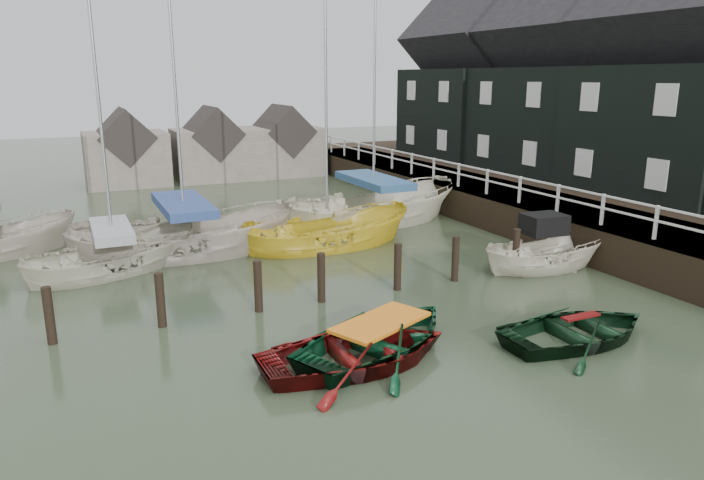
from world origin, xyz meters
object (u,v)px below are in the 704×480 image
rowboat_green (380,351)px  sailboat_a (115,269)px  rowboat_red (358,366)px  sailboat_c (327,246)px  sailboat_b (186,253)px  rowboat_dkgreen (578,341)px  sailboat_d (373,222)px  motorboat (545,267)px

rowboat_green → sailboat_a: sailboat_a is taller
rowboat_red → rowboat_green: size_ratio=0.95×
rowboat_green → sailboat_c: size_ratio=0.41×
sailboat_a → sailboat_b: bearing=-89.2°
rowboat_red → sailboat_c: 9.96m
rowboat_dkgreen → sailboat_d: size_ratio=0.32×
sailboat_c → sailboat_d: 4.18m
sailboat_b → rowboat_dkgreen: bearing=-143.9°
motorboat → sailboat_b: size_ratio=0.36×
rowboat_red → rowboat_dkgreen: rowboat_red is taller
rowboat_red → sailboat_b: bearing=9.8°
rowboat_red → rowboat_dkgreen: size_ratio=1.08×
sailboat_d → sailboat_a: bearing=98.4°
rowboat_dkgreen → sailboat_b: sailboat_b is taller
rowboat_green → rowboat_dkgreen: 4.75m
motorboat → sailboat_a: (-12.68, 5.67, -0.02)m
rowboat_dkgreen → motorboat: motorboat is taller
rowboat_green → sailboat_b: sailboat_b is taller
motorboat → sailboat_b: (-10.24, 6.68, -0.03)m
rowboat_green → sailboat_a: 10.27m
sailboat_b → sailboat_a: bearing=117.2°
rowboat_green → sailboat_c: sailboat_c is taller
rowboat_red → sailboat_d: size_ratio=0.35×
rowboat_dkgreen → sailboat_c: 10.65m
motorboat → sailboat_d: (-2.07, 8.28, -0.03)m
rowboat_green → rowboat_dkgreen: bearing=-132.4°
motorboat → sailboat_c: bearing=47.6°
sailboat_c → rowboat_dkgreen: bearing=-169.2°
rowboat_dkgreen → sailboat_b: bearing=31.6°
rowboat_red → sailboat_d: bearing=-27.6°
motorboat → rowboat_green: bearing=117.6°
rowboat_red → rowboat_green: (0.80, 0.48, 0.00)m
sailboat_d → sailboat_c: bearing=124.0°
rowboat_dkgreen → sailboat_b: size_ratio=0.32×
rowboat_green → sailboat_b: bearing=-9.9°
rowboat_red → sailboat_b: 10.63m
rowboat_green → sailboat_d: 12.90m
sailboat_b → sailboat_c: (4.94, -1.06, -0.05)m
rowboat_red → rowboat_dkgreen: (5.30, -1.01, 0.00)m
rowboat_green → sailboat_d: size_ratio=0.37×
motorboat → sailboat_d: 8.53m
rowboat_red → sailboat_c: bearing=-18.4°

